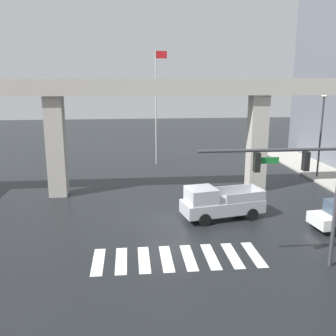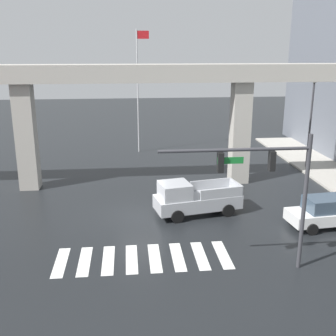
{
  "view_description": "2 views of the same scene",
  "coord_description": "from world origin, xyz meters",
  "px_view_note": "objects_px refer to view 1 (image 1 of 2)",
  "views": [
    {
      "loc": [
        -2.22,
        -22.25,
        8.63
      ],
      "look_at": [
        0.19,
        1.21,
        3.01
      ],
      "focal_mm": 40.73,
      "sensor_mm": 36.0,
      "label": 1
    },
    {
      "loc": [
        -0.58,
        -22.8,
        9.62
      ],
      "look_at": [
        1.77,
        0.56,
        2.75
      ],
      "focal_mm": 43.88,
      "sensor_mm": 36.0,
      "label": 2
    }
  ],
  "objects_px": {
    "pickup_truck": "(218,203)",
    "street_lamp_mid_block": "(321,126)",
    "flagpole": "(157,100)",
    "traffic_signal_mast": "(302,177)"
  },
  "relations": [
    {
      "from": "pickup_truck",
      "to": "traffic_signal_mast",
      "type": "distance_m",
      "value": 7.76
    },
    {
      "from": "traffic_signal_mast",
      "to": "street_lamp_mid_block",
      "type": "xyz_separation_m",
      "value": [
        8.86,
        15.47,
        0.17
      ]
    },
    {
      "from": "traffic_signal_mast",
      "to": "street_lamp_mid_block",
      "type": "bearing_deg",
      "value": 60.2
    },
    {
      "from": "street_lamp_mid_block",
      "to": "flagpole",
      "type": "xyz_separation_m",
      "value": [
        -13.6,
        7.1,
        1.9
      ]
    },
    {
      "from": "traffic_signal_mast",
      "to": "flagpole",
      "type": "bearing_deg",
      "value": 101.86
    },
    {
      "from": "traffic_signal_mast",
      "to": "flagpole",
      "type": "xyz_separation_m",
      "value": [
        -4.74,
        22.57,
        2.07
      ]
    },
    {
      "from": "pickup_truck",
      "to": "street_lamp_mid_block",
      "type": "xyz_separation_m",
      "value": [
        10.96,
        8.82,
        3.57
      ]
    },
    {
      "from": "pickup_truck",
      "to": "street_lamp_mid_block",
      "type": "relative_size",
      "value": 0.74
    },
    {
      "from": "traffic_signal_mast",
      "to": "street_lamp_mid_block",
      "type": "distance_m",
      "value": 17.83
    },
    {
      "from": "pickup_truck",
      "to": "flagpole",
      "type": "distance_m",
      "value": 17.04
    }
  ]
}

